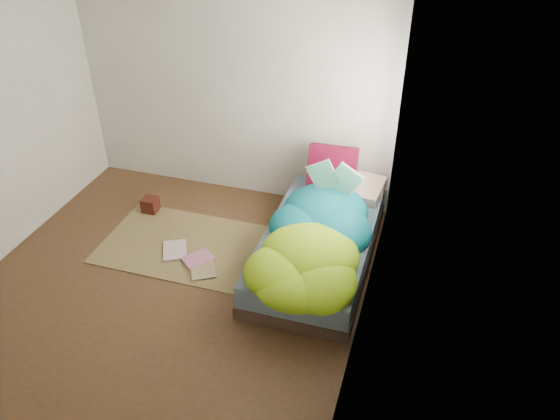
# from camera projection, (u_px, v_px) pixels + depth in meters

# --- Properties ---
(ground) EXTENTS (3.50, 3.50, 0.00)m
(ground) POSITION_uv_depth(u_px,v_px,m) (172.00, 282.00, 5.08)
(ground) COLOR #462F1A
(ground) RESTS_ON ground
(room_walls) EXTENTS (3.54, 3.54, 2.62)m
(room_walls) POSITION_uv_depth(u_px,v_px,m) (150.00, 122.00, 4.18)
(room_walls) COLOR beige
(room_walls) RESTS_ON ground
(bed) EXTENTS (1.00, 2.00, 0.34)m
(bed) POSITION_uv_depth(u_px,v_px,m) (318.00, 246.00, 5.26)
(bed) COLOR #34261C
(bed) RESTS_ON ground
(duvet) EXTENTS (0.96, 1.84, 0.34)m
(duvet) POSITION_uv_depth(u_px,v_px,m) (314.00, 230.00, 4.90)
(duvet) COLOR navy
(duvet) RESTS_ON bed
(rug) EXTENTS (1.60, 1.10, 0.01)m
(rug) POSITION_uv_depth(u_px,v_px,m) (183.00, 244.00, 5.55)
(rug) COLOR brown
(rug) RESTS_ON ground
(pillow_floral) EXTENTS (0.69, 0.48, 0.14)m
(pillow_floral) POSITION_uv_depth(u_px,v_px,m) (351.00, 187.00, 5.71)
(pillow_floral) COLOR silver
(pillow_floral) RESTS_ON bed
(pillow_magenta) EXTENTS (0.51, 0.17, 0.50)m
(pillow_magenta) POSITION_uv_depth(u_px,v_px,m) (332.00, 170.00, 5.64)
(pillow_magenta) COLOR #44041D
(pillow_magenta) RESTS_ON bed
(open_book) EXTENTS (0.46, 0.14, 0.28)m
(open_book) POSITION_uv_depth(u_px,v_px,m) (335.00, 169.00, 5.19)
(open_book) COLOR #2E8D34
(open_book) RESTS_ON duvet
(wooden_box) EXTENTS (0.16, 0.16, 0.16)m
(wooden_box) POSITION_uv_depth(u_px,v_px,m) (150.00, 205.00, 6.01)
(wooden_box) COLOR #3C140D
(wooden_box) RESTS_ON rug
(floor_book_a) EXTENTS (0.35, 0.39, 0.02)m
(floor_book_a) POSITION_uv_depth(u_px,v_px,m) (163.00, 252.00, 5.42)
(floor_book_a) COLOR silver
(floor_book_a) RESTS_ON rug
(floor_book_b) EXTENTS (0.35, 0.36, 0.03)m
(floor_book_b) POSITION_uv_depth(u_px,v_px,m) (193.00, 253.00, 5.40)
(floor_book_b) COLOR #D17896
(floor_book_b) RESTS_ON rug
(floor_book_c) EXTENTS (0.36, 0.39, 0.02)m
(floor_book_c) POSITION_uv_depth(u_px,v_px,m) (190.00, 270.00, 5.18)
(floor_book_c) COLOR tan
(floor_book_c) RESTS_ON rug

